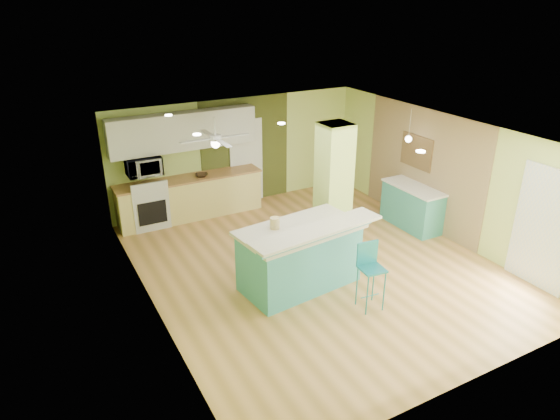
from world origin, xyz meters
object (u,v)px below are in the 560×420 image
(fruit_bowl, at_px, (202,175))
(canister, at_px, (275,223))
(bar_stool, at_px, (370,265))
(peninsula, at_px, (300,255))
(side_counter, at_px, (412,206))

(fruit_bowl, relative_size, canister, 1.44)
(bar_stool, relative_size, fruit_bowl, 4.02)
(canister, bearing_deg, fruit_bowl, 90.84)
(peninsula, xyz_separation_m, bar_stool, (0.65, -1.03, 0.16))
(peninsula, relative_size, canister, 12.48)
(peninsula, xyz_separation_m, side_counter, (3.32, 0.92, -0.12))
(side_counter, bearing_deg, fruit_bowl, 144.92)
(side_counter, xyz_separation_m, canister, (-3.69, -0.72, 0.73))
(side_counter, distance_m, fruit_bowl, 4.60)
(bar_stool, bearing_deg, peninsula, 127.86)
(bar_stool, bearing_deg, fruit_bowl, 108.93)
(bar_stool, height_order, canister, canister)
(peninsula, distance_m, bar_stool, 1.23)
(side_counter, relative_size, canister, 7.42)
(fruit_bowl, distance_m, canister, 3.35)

